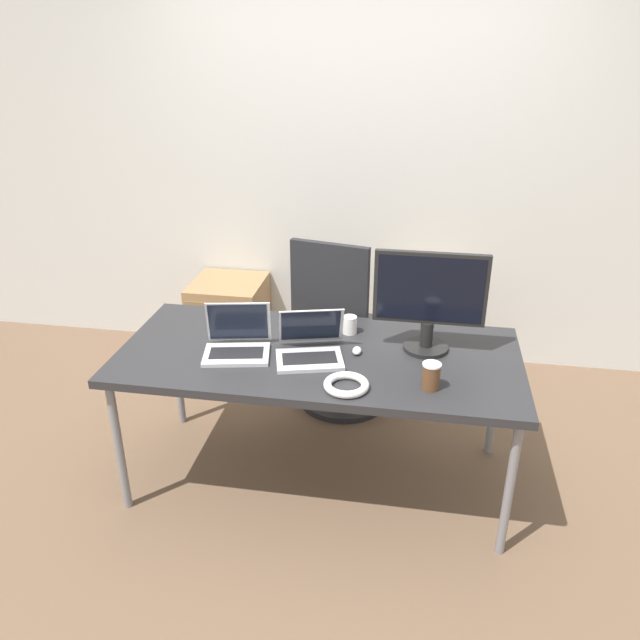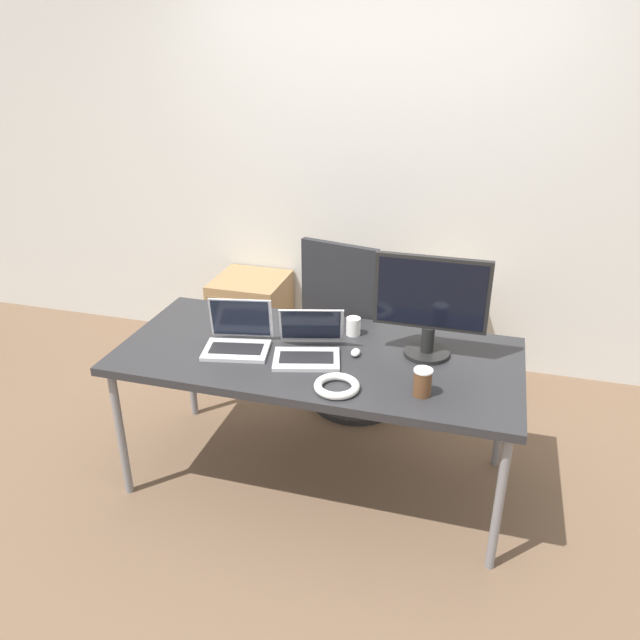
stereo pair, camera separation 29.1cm
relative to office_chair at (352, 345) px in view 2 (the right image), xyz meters
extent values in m
plane|color=brown|center=(-0.01, -0.70, -0.43)|extent=(14.00, 14.00, 0.00)
cube|color=silver|center=(-0.01, 0.78, 0.87)|extent=(10.00, 0.05, 2.60)
cube|color=#28282B|center=(-0.01, -0.70, 0.29)|extent=(1.89, 0.86, 0.04)
cylinder|color=gray|center=(-0.90, -1.07, -0.08)|extent=(0.04, 0.04, 0.70)
cylinder|color=gray|center=(0.87, -1.07, -0.08)|extent=(0.04, 0.04, 0.70)
cylinder|color=gray|center=(-0.90, -0.34, -0.08)|extent=(0.04, 0.04, 0.70)
cylinder|color=gray|center=(0.87, -0.34, -0.08)|extent=(0.04, 0.04, 0.70)
cylinder|color=#232326|center=(0.01, 0.07, -0.41)|extent=(0.56, 0.56, 0.04)
cylinder|color=gray|center=(0.01, 0.07, -0.17)|extent=(0.05, 0.05, 0.44)
cube|color=#232326|center=(0.01, 0.07, 0.05)|extent=(0.57, 0.57, 0.07)
cube|color=#232326|center=(-0.04, -0.19, 0.38)|extent=(0.44, 0.13, 0.60)
cube|color=#99754C|center=(-0.85, 0.50, -0.14)|extent=(0.48, 0.48, 0.57)
cube|color=olive|center=(-0.85, 0.26, -0.14)|extent=(0.44, 0.01, 0.46)
cube|color=#99754C|center=(0.46, 0.50, -0.14)|extent=(0.48, 0.48, 0.57)
cube|color=olive|center=(0.46, 0.26, -0.14)|extent=(0.44, 0.01, 0.46)
cube|color=silver|center=(-0.04, -0.80, 0.32)|extent=(0.35, 0.28, 0.02)
cube|color=black|center=(-0.04, -0.80, 0.33)|extent=(0.27, 0.18, 0.00)
cube|color=silver|center=(-0.05, -0.66, 0.43)|extent=(0.32, 0.17, 0.20)
cube|color=black|center=(-0.05, -0.66, 0.43)|extent=(0.29, 0.15, 0.18)
cube|color=silver|center=(-0.38, -0.81, 0.32)|extent=(0.34, 0.27, 0.02)
cube|color=black|center=(-0.38, -0.81, 0.33)|extent=(0.27, 0.16, 0.00)
cube|color=silver|center=(-0.40, -0.69, 0.43)|extent=(0.31, 0.10, 0.21)
cube|color=black|center=(-0.40, -0.69, 0.44)|extent=(0.28, 0.09, 0.19)
cylinder|color=black|center=(0.49, -0.59, 0.32)|extent=(0.21, 0.21, 0.02)
cylinder|color=black|center=(0.49, -0.59, 0.39)|extent=(0.06, 0.06, 0.12)
cube|color=black|center=(0.49, -0.59, 0.63)|extent=(0.52, 0.03, 0.34)
cube|color=black|center=(0.49, -0.60, 0.63)|extent=(0.48, 0.00, 0.31)
ellipsoid|color=silver|center=(0.17, -0.69, 0.33)|extent=(0.04, 0.07, 0.03)
cylinder|color=white|center=(0.11, -0.47, 0.36)|extent=(0.07, 0.07, 0.09)
cylinder|color=brown|center=(0.51, -0.94, 0.37)|extent=(0.08, 0.08, 0.11)
cylinder|color=white|center=(0.51, -0.94, 0.43)|extent=(0.08, 0.08, 0.01)
torus|color=white|center=(0.16, -1.00, 0.33)|extent=(0.20, 0.20, 0.03)
camera|label=1|loc=(0.43, -3.27, 1.70)|focal=35.00mm
camera|label=2|loc=(0.72, -3.20, 1.70)|focal=35.00mm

